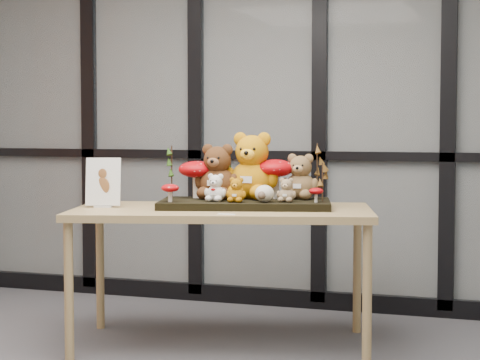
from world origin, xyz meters
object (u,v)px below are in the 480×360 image
(bear_small_yellow, at_px, (237,189))
(sign_holder, at_px, (103,184))
(plush_cream_hedgehog, at_px, (264,193))
(bear_beige_small, at_px, (287,189))
(mushroom_back_right, at_px, (275,177))
(mushroom_front_left, at_px, (170,192))
(mushroom_front_right, at_px, (316,194))
(display_table, at_px, (222,220))
(diorama_tray, at_px, (245,204))
(bear_brown_medium, at_px, (218,169))
(bear_white_bow, at_px, (216,186))
(bear_tan_back, at_px, (301,174))
(mushroom_back_left, at_px, (197,178))
(bear_pooh_yellow, at_px, (252,162))

(bear_small_yellow, relative_size, sign_holder, 0.54)
(plush_cream_hedgehog, bearing_deg, bear_beige_small, 10.21)
(bear_beige_small, relative_size, mushroom_back_right, 0.59)
(mushroom_front_left, height_order, mushroom_front_right, mushroom_front_left)
(mushroom_front_right, bearing_deg, sign_holder, -168.53)
(display_table, height_order, mushroom_front_left, mushroom_front_left)
(display_table, relative_size, diorama_tray, 1.90)
(bear_brown_medium, relative_size, mushroom_back_right, 1.38)
(diorama_tray, distance_m, mushroom_back_right, 0.25)
(bear_brown_medium, distance_m, bear_white_bow, 0.20)
(bear_tan_back, height_order, bear_beige_small, bear_tan_back)
(mushroom_front_left, bearing_deg, bear_brown_medium, 58.05)
(bear_brown_medium, bearing_deg, mushroom_front_left, -136.91)
(bear_white_bow, relative_size, mushroom_back_left, 0.71)
(bear_brown_medium, height_order, mushroom_back_left, bear_brown_medium)
(bear_beige_small, relative_size, mushroom_back_left, 0.62)
(bear_tan_back, distance_m, mushroom_front_left, 0.77)
(bear_pooh_yellow, bearing_deg, diorama_tray, -107.23)
(mushroom_front_left, bearing_deg, bear_small_yellow, 15.69)
(bear_brown_medium, xyz_separation_m, plush_cream_hedgehog, (0.33, -0.14, -0.12))
(bear_beige_small, bearing_deg, sign_holder, 176.72)
(mushroom_back_left, bearing_deg, plush_cream_hedgehog, -17.33)
(diorama_tray, relative_size, sign_holder, 3.40)
(diorama_tray, xyz_separation_m, mushroom_back_left, (-0.32, 0.05, 0.14))
(bear_small_yellow, bearing_deg, bear_pooh_yellow, 73.31)
(diorama_tray, bearing_deg, mushroom_front_right, -16.24)
(bear_small_yellow, height_order, mushroom_back_left, mushroom_back_left)
(mushroom_back_left, bearing_deg, bear_white_bow, -44.05)
(diorama_tray, xyz_separation_m, bear_pooh_yellow, (0.00, 0.12, 0.23))
(bear_tan_back, relative_size, mushroom_back_right, 1.14)
(bear_white_bow, bearing_deg, bear_brown_medium, 91.74)
(bear_pooh_yellow, distance_m, bear_beige_small, 0.33)
(display_table, xyz_separation_m, bear_white_bow, (-0.03, -0.03, 0.19))
(bear_brown_medium, distance_m, bear_small_yellow, 0.28)
(bear_brown_medium, bearing_deg, display_table, -75.41)
(diorama_tray, bearing_deg, bear_brown_medium, 151.33)
(diorama_tray, distance_m, bear_pooh_yellow, 0.26)
(mushroom_back_left, relative_size, mushroom_back_right, 0.95)
(bear_beige_small, bearing_deg, bear_white_bow, 177.69)
(mushroom_back_right, distance_m, mushroom_front_right, 0.34)
(bear_white_bow, bearing_deg, mushroom_front_left, -168.38)
(bear_brown_medium, bearing_deg, mushroom_back_right, 4.11)
(bear_beige_small, bearing_deg, bear_brown_medium, 154.36)
(bear_white_bow, height_order, mushroom_front_right, bear_white_bow)
(bear_beige_small, xyz_separation_m, mushroom_front_right, (0.16, 0.03, -0.03))
(mushroom_back_right, bearing_deg, sign_holder, -155.88)
(mushroom_front_left, relative_size, mushroom_front_right, 1.23)
(plush_cream_hedgehog, xyz_separation_m, mushroom_back_left, (-0.46, 0.14, 0.07))
(bear_tan_back, distance_m, sign_holder, 1.14)
(diorama_tray, relative_size, plush_cream_hedgehog, 9.06)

